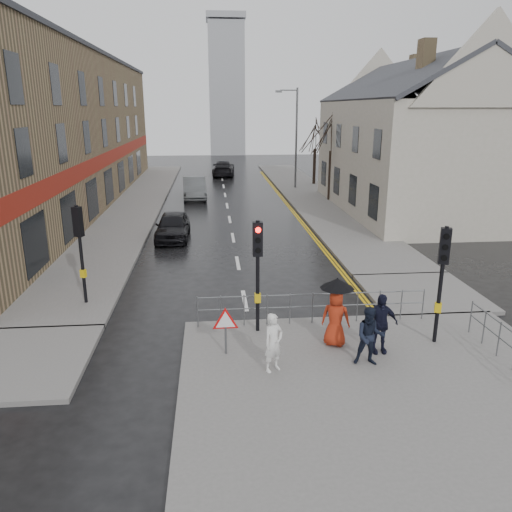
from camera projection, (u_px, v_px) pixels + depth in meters
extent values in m
plane|color=black|center=(252.00, 338.00, 14.90)|extent=(120.00, 120.00, 0.00)
cube|color=#605E5B|center=(390.00, 395.00, 11.80)|extent=(10.00, 9.00, 0.14)
cube|color=#605E5B|center=(137.00, 201.00, 36.27)|extent=(4.00, 44.00, 0.14)
cube|color=#605E5B|center=(308.00, 194.00, 39.30)|extent=(4.00, 40.00, 0.14)
cube|color=#605E5B|center=(421.00, 293.00, 18.31)|extent=(4.00, 4.20, 0.14)
cube|color=#605E5B|center=(13.00, 361.00, 13.36)|extent=(4.00, 4.20, 0.14)
cube|color=#88724E|center=(47.00, 132.00, 33.43)|extent=(8.00, 42.00, 10.00)
cube|color=#BAB0A2|center=(414.00, 158.00, 32.12)|extent=(9.00, 16.00, 7.00)
cube|color=#88724E|center=(426.00, 57.00, 26.54)|extent=(0.70, 0.90, 1.80)
cube|color=#88724E|center=(416.00, 68.00, 34.41)|extent=(0.70, 0.90, 1.80)
cube|color=#95979D|center=(227.00, 90.00, 71.63)|extent=(5.00, 5.00, 18.00)
cylinder|color=black|center=(258.00, 277.00, 14.58)|extent=(0.11, 0.11, 3.40)
cube|color=black|center=(258.00, 239.00, 14.25)|extent=(0.28, 0.22, 1.00)
cylinder|color=#FF0C07|center=(258.00, 230.00, 14.04)|extent=(0.16, 0.04, 0.16)
cylinder|color=black|center=(258.00, 240.00, 14.12)|extent=(0.16, 0.04, 0.16)
cylinder|color=black|center=(258.00, 251.00, 14.21)|extent=(0.16, 0.04, 0.16)
cube|color=gold|center=(258.00, 298.00, 14.77)|extent=(0.18, 0.14, 0.28)
cylinder|color=black|center=(440.00, 286.00, 13.87)|extent=(0.11, 0.11, 3.40)
cube|color=black|center=(445.00, 246.00, 13.54)|extent=(0.34, 0.30, 1.00)
cylinder|color=black|center=(447.00, 237.00, 13.33)|extent=(0.16, 0.09, 0.16)
cylinder|color=black|center=(445.00, 247.00, 13.41)|extent=(0.16, 0.09, 0.16)
cylinder|color=black|center=(444.00, 258.00, 13.50)|extent=(0.16, 0.09, 0.16)
cube|color=gold|center=(438.00, 307.00, 14.06)|extent=(0.22, 0.19, 0.28)
cylinder|color=black|center=(81.00, 255.00, 16.76)|extent=(0.11, 0.11, 3.40)
cube|color=black|center=(78.00, 222.00, 16.43)|extent=(0.34, 0.30, 1.00)
cylinder|color=black|center=(79.00, 212.00, 16.48)|extent=(0.16, 0.09, 0.16)
cylinder|color=black|center=(80.00, 221.00, 16.56)|extent=(0.16, 0.09, 0.16)
cylinder|color=black|center=(81.00, 230.00, 16.65)|extent=(0.16, 0.09, 0.16)
cube|color=gold|center=(83.00, 273.00, 16.95)|extent=(0.22, 0.19, 0.28)
cylinder|color=#595B5E|center=(198.00, 312.00, 15.15)|extent=(0.04, 0.04, 1.00)
cylinder|color=#595B5E|center=(423.00, 304.00, 15.77)|extent=(0.04, 0.04, 1.00)
cylinder|color=#595B5E|center=(313.00, 294.00, 15.33)|extent=(7.10, 0.04, 0.04)
cylinder|color=#595B5E|center=(313.00, 306.00, 15.45)|extent=(7.10, 0.04, 0.04)
cylinder|color=#595B5E|center=(471.00, 317.00, 14.80)|extent=(0.04, 0.04, 1.00)
cylinder|color=#595B5E|center=(226.00, 339.00, 13.52)|extent=(0.06, 0.06, 0.85)
cylinder|color=red|center=(225.00, 322.00, 13.37)|extent=(0.80, 0.03, 0.80)
cylinder|color=white|center=(225.00, 322.00, 13.36)|extent=(0.60, 0.03, 0.60)
cylinder|color=#595B5E|center=(296.00, 139.00, 40.96)|extent=(0.16, 0.16, 8.00)
cylinder|color=#595B5E|center=(289.00, 90.00, 39.82)|extent=(1.40, 0.10, 0.10)
cube|color=#595B5E|center=(279.00, 91.00, 39.77)|extent=(0.50, 0.25, 0.18)
cylinder|color=black|center=(330.00, 176.00, 36.01)|extent=(0.26, 0.26, 3.50)
cylinder|color=black|center=(314.00, 166.00, 43.76)|extent=(0.26, 0.26, 3.00)
imported|color=silver|center=(273.00, 343.00, 12.57)|extent=(0.67, 0.62, 1.55)
imported|color=black|center=(370.00, 336.00, 12.86)|extent=(0.86, 0.72, 1.58)
imported|color=#AB2B13|center=(336.00, 318.00, 13.93)|extent=(0.94, 0.78, 1.64)
cylinder|color=black|center=(336.00, 314.00, 13.90)|extent=(0.02, 0.02, 1.84)
cone|color=black|center=(337.00, 283.00, 13.64)|extent=(0.96, 0.96, 0.28)
imported|color=black|center=(380.00, 323.00, 13.52)|extent=(0.99, 0.42, 1.69)
imported|color=black|center=(173.00, 226.00, 25.88)|extent=(1.75, 4.16, 1.40)
imported|color=#484B4E|center=(194.00, 188.00, 37.51)|extent=(1.94, 4.90, 1.59)
imported|color=black|center=(224.00, 168.00, 49.95)|extent=(2.46, 5.34, 1.51)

